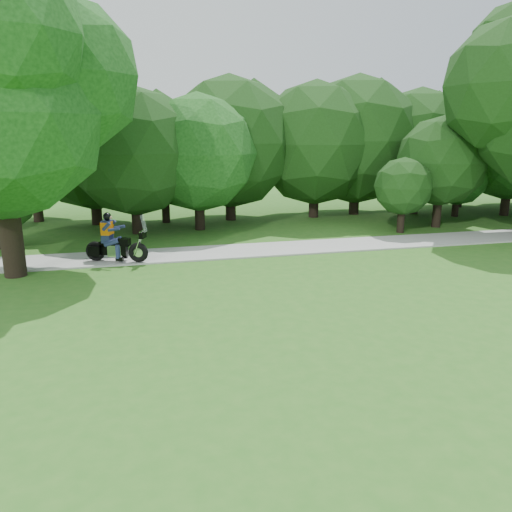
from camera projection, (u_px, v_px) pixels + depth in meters
name	position (u px, v px, depth m)	size (l,w,h in m)	color
ground	(417.00, 319.00, 12.38)	(100.00, 100.00, 0.00)	#2C661D
walkway	(308.00, 247.00, 19.90)	(60.00, 2.20, 0.06)	#969691
tree_line	(321.00, 149.00, 25.66)	(40.19, 11.55, 7.49)	black
touring_motorcycle	(112.00, 244.00, 17.44)	(2.20, 1.28, 1.74)	black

